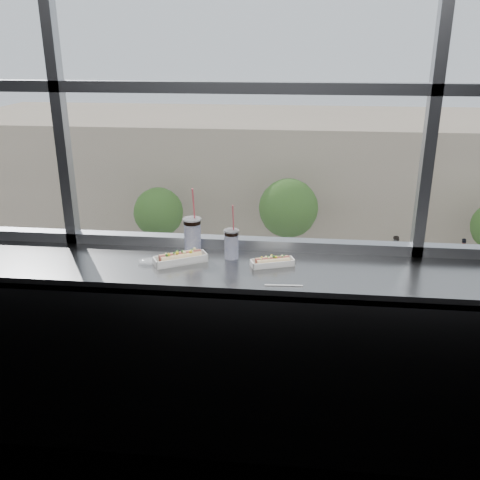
# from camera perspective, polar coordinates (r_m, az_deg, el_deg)

# --- Properties ---
(wall_back_lower) EXTENTS (6.00, 0.00, 6.00)m
(wall_back_lower) POSITION_cam_1_polar(r_m,az_deg,el_deg) (3.35, -0.07, -9.60)
(wall_back_lower) COLOR black
(wall_back_lower) RESTS_ON ground
(window_glass) EXTENTS (6.00, 0.00, 6.00)m
(window_glass) POSITION_cam_1_polar(r_m,az_deg,el_deg) (2.92, -0.04, 21.85)
(window_glass) COLOR silver
(window_glass) RESTS_ON ground
(window_mullions) EXTENTS (6.00, 0.08, 2.40)m
(window_mullions) POSITION_cam_1_polar(r_m,az_deg,el_deg) (2.90, -0.08, 21.86)
(window_mullions) COLOR gray
(window_mullions) RESTS_ON ground
(counter) EXTENTS (6.00, 0.55, 0.06)m
(counter) POSITION_cam_1_polar(r_m,az_deg,el_deg) (2.87, -0.68, -3.34)
(counter) COLOR gray
(counter) RESTS_ON ground
(counter_fascia) EXTENTS (6.00, 0.04, 1.04)m
(counter_fascia) POSITION_cam_1_polar(r_m,az_deg,el_deg) (2.91, -1.25, -14.81)
(counter_fascia) COLOR gray
(counter_fascia) RESTS_ON ground
(hotdog_tray_left) EXTENTS (0.30, 0.22, 0.07)m
(hotdog_tray_left) POSITION_cam_1_polar(r_m,az_deg,el_deg) (2.91, -6.38, -1.89)
(hotdog_tray_left) COLOR white
(hotdog_tray_left) RESTS_ON counter
(hotdog_tray_right) EXTENTS (0.24, 0.15, 0.06)m
(hotdog_tray_right) POSITION_cam_1_polar(r_m,az_deg,el_deg) (2.86, 3.49, -2.32)
(hotdog_tray_right) COLOR white
(hotdog_tray_right) RESTS_ON counter
(soda_cup_left) EXTENTS (0.10, 0.10, 0.38)m
(soda_cup_left) POSITION_cam_1_polar(r_m,az_deg,el_deg) (3.03, -5.10, 0.73)
(soda_cup_left) COLOR white
(soda_cup_left) RESTS_ON counter
(soda_cup_right) EXTENTS (0.08, 0.08, 0.31)m
(soda_cup_right) POSITION_cam_1_polar(r_m,az_deg,el_deg) (2.93, -0.92, -0.28)
(soda_cup_right) COLOR white
(soda_cup_right) RESTS_ON counter
(loose_straw) EXTENTS (0.19, 0.02, 0.01)m
(loose_straw) POSITION_cam_1_polar(r_m,az_deg,el_deg) (2.64, 4.68, -4.84)
(loose_straw) COLOR white
(loose_straw) RESTS_ON counter
(wrapper) EXTENTS (0.11, 0.08, 0.03)m
(wrapper) POSITION_cam_1_polar(r_m,az_deg,el_deg) (2.93, -9.71, -2.26)
(wrapper) COLOR silver
(wrapper) RESTS_ON counter
(plaza_ground) EXTENTS (120.00, 120.00, 0.00)m
(plaza_ground) POSITION_cam_1_polar(r_m,az_deg,el_deg) (48.23, 5.65, 4.42)
(plaza_ground) COLOR #BAB7B3
(plaza_ground) RESTS_ON ground
(street_asphalt) EXTENTS (80.00, 10.00, 0.06)m
(street_asphalt) POSITION_cam_1_polar(r_m,az_deg,el_deg) (26.42, 4.78, -9.61)
(street_asphalt) COLOR black
(street_asphalt) RESTS_ON plaza_ground
(far_sidewalk) EXTENTS (80.00, 6.00, 0.04)m
(far_sidewalk) POSITION_cam_1_polar(r_m,az_deg,el_deg) (33.59, 5.20, -2.80)
(far_sidewalk) COLOR #BAB7B3
(far_sidewalk) RESTS_ON plaza_ground
(far_building) EXTENTS (50.00, 14.00, 8.00)m
(far_building) POSITION_cam_1_polar(r_m,az_deg,el_deg) (41.91, 5.71, 7.62)
(far_building) COLOR tan
(far_building) RESTS_ON plaza_ground
(car_far_b) EXTENTS (2.70, 5.90, 1.93)m
(car_far_b) POSITION_cam_1_polar(r_m,az_deg,el_deg) (29.64, 10.71, -4.26)
(car_far_b) COLOR maroon
(car_far_b) RESTS_ON street_asphalt
(car_near_c) EXTENTS (2.58, 5.89, 1.94)m
(car_near_c) POSITION_cam_1_polar(r_m,az_deg,el_deg) (22.51, 2.16, -12.38)
(car_near_c) COLOR maroon
(car_near_c) RESTS_ON street_asphalt
(car_far_a) EXTENTS (3.65, 7.11, 2.27)m
(car_far_a) POSITION_cam_1_polar(r_m,az_deg,el_deg) (31.27, -13.94, -2.83)
(car_far_a) COLOR black
(car_far_a) RESTS_ON street_asphalt
(car_near_b) EXTENTS (3.51, 6.69, 2.13)m
(car_near_b) POSITION_cam_1_polar(r_m,az_deg,el_deg) (24.24, -17.30, -10.54)
(car_near_b) COLOR black
(car_near_b) RESTS_ON street_asphalt
(pedestrian_b) EXTENTS (0.93, 0.70, 2.10)m
(pedestrian_b) POSITION_cam_1_polar(r_m,az_deg,el_deg) (33.11, 5.19, -1.15)
(pedestrian_b) COLOR #66605B
(pedestrian_b) RESTS_ON far_sidewalk
(pedestrian_c) EXTENTS (0.74, 0.98, 2.22)m
(pedestrian_c) POSITION_cam_1_polar(r_m,az_deg,el_deg) (34.74, 16.21, -0.76)
(pedestrian_c) COLOR #66605B
(pedestrian_c) RESTS_ON far_sidewalk
(pedestrian_d) EXTENTS (1.00, 0.75, 2.24)m
(pedestrian_d) POSITION_cam_1_polar(r_m,az_deg,el_deg) (35.67, 22.70, -0.98)
(pedestrian_d) COLOR #66605B
(pedestrian_d) RESTS_ON far_sidewalk
(tree_left) EXTENTS (3.09, 3.09, 4.83)m
(tree_left) POSITION_cam_1_polar(r_m,az_deg,el_deg) (33.53, -8.68, 2.93)
(tree_left) COLOR #47382B
(tree_left) RESTS_ON far_sidewalk
(tree_center) EXTENTS (3.58, 3.58, 5.60)m
(tree_center) POSITION_cam_1_polar(r_m,az_deg,el_deg) (32.29, 5.18, 3.38)
(tree_center) COLOR #47382B
(tree_center) RESTS_ON far_sidewalk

